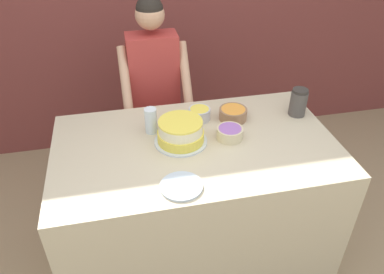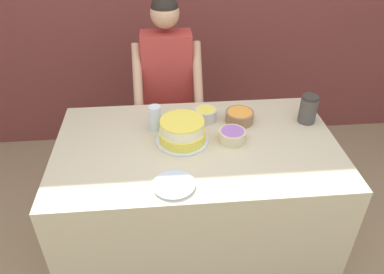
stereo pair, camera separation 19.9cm
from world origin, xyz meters
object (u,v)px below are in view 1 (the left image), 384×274
frosting_bowl_yellow (199,113)px  frosting_bowl_purple (230,133)px  drinking_glass (151,121)px  ceramic_plate (181,186)px  stoneware_jar (298,102)px  person_baker (154,85)px  cake (181,132)px  frosting_bowl_orange (233,113)px

frosting_bowl_yellow → frosting_bowl_purple: frosting_bowl_yellow is taller
drinking_glass → ceramic_plate: 0.51m
frosting_bowl_yellow → drinking_glass: size_ratio=0.87×
ceramic_plate → drinking_glass: bearing=99.1°
frosting_bowl_purple → stoneware_jar: bearing=18.3°
person_baker → stoneware_jar: bearing=-34.5°
cake → ceramic_plate: bearing=-100.3°
frosting_bowl_purple → cake: bearing=175.6°
cake → frosting_bowl_purple: (0.28, -0.02, -0.03)m
frosting_bowl_purple → drinking_glass: drinking_glass is taller
drinking_glass → stoneware_jar: 0.91m
stoneware_jar → cake: bearing=-169.7°
cake → ceramic_plate: (-0.07, -0.37, -0.06)m
frosting_bowl_orange → frosting_bowl_purple: (-0.08, -0.19, -0.00)m
cake → frosting_bowl_orange: cake is taller
stoneware_jar → ceramic_plate: bearing=-148.6°
person_baker → frosting_bowl_purple: 0.80m
frosting_bowl_orange → ceramic_plate: 0.68m
drinking_glass → frosting_bowl_purple: bearing=-20.2°
ceramic_plate → stoneware_jar: bearing=31.4°
cake → frosting_bowl_orange: bearing=25.6°
cake → stoneware_jar: stoneware_jar is taller
person_baker → frosting_bowl_purple: size_ratio=10.57×
cake → stoneware_jar: 0.77m
frosting_bowl_yellow → stoneware_jar: 0.61m
frosting_bowl_orange → frosting_bowl_purple: 0.21m
frosting_bowl_purple → ceramic_plate: bearing=-134.8°
stoneware_jar → person_baker: bearing=145.5°
drinking_glass → ceramic_plate: drinking_glass is taller
cake → frosting_bowl_yellow: size_ratio=2.22×
person_baker → drinking_glass: (-0.09, -0.57, 0.07)m
ceramic_plate → stoneware_jar: (0.83, 0.51, 0.08)m
ceramic_plate → frosting_bowl_purple: bearing=45.2°
frosting_bowl_yellow → drinking_glass: (-0.30, -0.07, 0.04)m
drinking_glass → stoneware_jar: (0.91, 0.00, 0.01)m
frosting_bowl_orange → ceramic_plate: frosting_bowl_orange is taller
person_baker → drinking_glass: 0.58m
frosting_bowl_orange → frosting_bowl_yellow: size_ratio=1.27×
ceramic_plate → stoneware_jar: stoneware_jar is taller
frosting_bowl_yellow → ceramic_plate: bearing=-111.1°
drinking_glass → ceramic_plate: bearing=-80.9°
frosting_bowl_orange → drinking_glass: (-0.50, -0.04, 0.04)m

